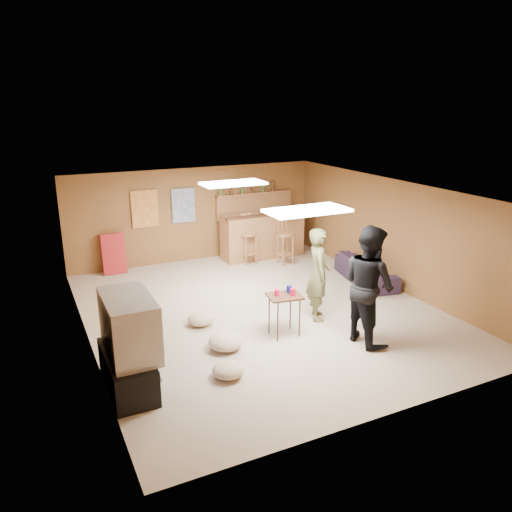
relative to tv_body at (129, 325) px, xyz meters
name	(u,v)px	position (x,y,z in m)	size (l,w,h in m)	color
ground	(261,311)	(2.65, 1.50, -0.90)	(7.00, 7.00, 0.00)	tan
ceiling	(261,192)	(2.65, 1.50, 1.30)	(6.00, 7.00, 0.02)	silver
wall_back	(195,214)	(2.65, 5.00, 0.20)	(6.00, 0.02, 2.20)	brown
wall_front	(394,334)	(2.65, -2.00, 0.20)	(6.00, 0.02, 2.20)	brown
wall_left	(84,279)	(-0.35, 1.50, 0.20)	(0.02, 7.00, 2.20)	brown
wall_right	(394,235)	(5.65, 1.50, 0.20)	(0.02, 7.00, 2.20)	brown
tv_stand	(128,371)	(-0.07, 0.00, -0.65)	(0.55, 1.30, 0.50)	black
dvd_box	(145,374)	(0.15, 0.00, -0.75)	(0.35, 0.50, 0.08)	#B2B2B7
tv_body	(129,325)	(0.00, 0.00, 0.00)	(0.60, 1.10, 0.80)	#B2B2B7
tv_screen	(153,321)	(0.31, 0.00, 0.00)	(0.02, 0.95, 0.65)	navy
bar_counter	(262,235)	(4.15, 4.45, -0.35)	(2.00, 0.60, 1.10)	#935E35
bar_lip	(267,215)	(4.15, 4.20, 0.20)	(2.10, 0.12, 0.05)	#391E12
bar_shelf	(254,193)	(4.15, 4.90, 0.60)	(2.00, 0.18, 0.05)	#935E35
bar_backing	(254,205)	(4.15, 4.92, 0.30)	(2.00, 0.14, 0.60)	#935E35
poster_left	(145,209)	(1.45, 4.96, 0.45)	(0.60, 0.03, 0.85)	#BF3F26
poster_right	(183,205)	(2.35, 4.96, 0.45)	(0.55, 0.03, 0.80)	#334C99
folding_chair_stack	(113,254)	(0.65, 4.80, -0.45)	(0.50, 0.14, 0.90)	#B32125
ceiling_panel_front	(307,210)	(2.65, 0.00, 1.27)	(1.20, 0.60, 0.04)	white
ceiling_panel_back	(233,183)	(2.65, 2.70, 1.27)	(1.20, 0.60, 0.04)	white
person_olive	(318,274)	(3.42, 0.81, -0.08)	(0.60, 0.39, 1.64)	brown
person_black	(369,285)	(3.65, -0.26, 0.05)	(0.92, 0.72, 1.90)	black
sofa	(366,270)	(5.35, 1.94, -0.64)	(1.76, 0.69, 0.51)	black
tray_table	(284,315)	(2.57, 0.47, -0.55)	(0.54, 0.43, 0.70)	#391E12
cup_red_near	(277,293)	(2.45, 0.51, -0.15)	(0.08, 0.08, 0.11)	red
cup_red_far	(293,292)	(2.68, 0.41, -0.14)	(0.09, 0.09, 0.12)	red
cup_blue	(289,289)	(2.69, 0.55, -0.14)	(0.09, 0.09, 0.12)	navy
bar_stool_left	(249,241)	(3.63, 4.11, -0.34)	(0.35, 0.35, 1.12)	#935E35
bar_stool_right	(285,241)	(4.38, 3.72, -0.34)	(0.35, 0.35, 1.12)	#935E35
cushion_near_tv	(225,342)	(1.52, 0.44, -0.78)	(0.53, 0.53, 0.24)	tan
cushion_mid	(201,319)	(1.47, 1.44, -0.80)	(0.46, 0.46, 0.21)	tan
cushion_far	(228,370)	(1.24, -0.33, -0.80)	(0.45, 0.45, 0.20)	tan
bottle_row	(247,188)	(3.95, 4.88, 0.75)	(1.48, 0.08, 0.26)	#3F7233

